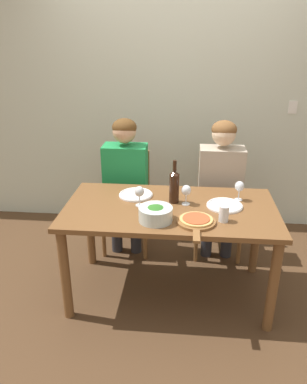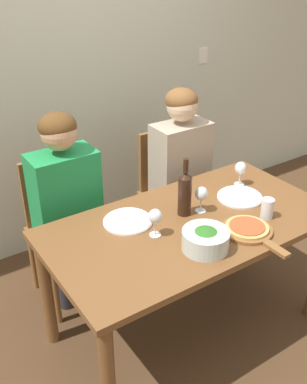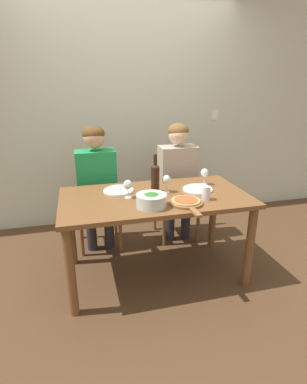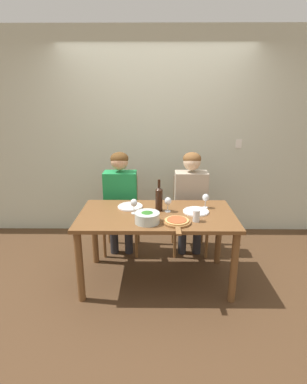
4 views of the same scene
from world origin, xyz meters
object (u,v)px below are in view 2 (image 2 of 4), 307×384
broccoli_bowl (205,240)px  dinner_plate_right (240,197)px  pizza_on_board (248,230)px  wine_glass_left (155,217)px  dinner_plate_left (128,221)px  wine_glass_right (241,169)px  person_man (182,161)px  water_tumbler (267,208)px  chair_left (63,224)px  chair_right (172,188)px  wine_bottle (185,192)px  wine_glass_centre (201,195)px  person_woman (67,195)px

broccoli_bowl → dinner_plate_right: bearing=29.0°
pizza_on_board → wine_glass_left: wine_glass_left is taller
broccoli_bowl → dinner_plate_left: size_ratio=0.88×
broccoli_bowl → wine_glass_right: size_ratio=1.51×
pizza_on_board → wine_glass_right: (0.32, 0.41, 0.09)m
broccoli_bowl → wine_glass_right: bearing=33.5°
dinner_plate_left → wine_glass_left: 0.21m
wine_glass_left → person_man: bearing=44.1°
broccoli_bowl → water_tumbler: water_tumbler is taller
broccoli_bowl → wine_glass_left: bearing=121.2°
chair_left → chair_right: 0.83m
water_tumbler → wine_bottle: bearing=141.2°
person_man → dinner_plate_left: bearing=-147.6°
dinner_plate_right → wine_glass_centre: wine_glass_centre is taller
pizza_on_board → wine_glass_left: 0.48m
person_woman → wine_glass_centre: 0.78m
wine_bottle → pizza_on_board: size_ratio=0.81×
dinner_plate_left → water_tumbler: bearing=-30.0°
broccoli_bowl → pizza_on_board: broccoli_bowl is taller
chair_right → broccoli_bowl: chair_right is taller
broccoli_bowl → wine_bottle: bearing=70.5°
pizza_on_board → wine_glass_centre: bearing=103.8°
chair_left → pizza_on_board: bearing=-57.4°
dinner_plate_left → water_tumbler: water_tumbler is taller
broccoli_bowl → wine_glass_centre: bearing=54.5°
person_man → wine_glass_right: person_man is taller
person_woman → wine_bottle: (0.45, -0.53, 0.12)m
wine_bottle → dinner_plate_right: (0.37, -0.04, -0.12)m
chair_left → chair_right: same height
wine_bottle → wine_glass_right: bearing=9.6°
pizza_on_board → wine_glass_right: bearing=51.7°
chair_left → dinner_plate_left: bearing=-74.2°
chair_left → dinner_plate_left: size_ratio=3.50×
chair_left → wine_bottle: wine_bottle is taller
person_man → water_tumbler: (-0.04, -0.80, 0.05)m
person_man → wine_glass_centre: bearing=-117.8°
wine_glass_centre → water_tumbler: wine_glass_centre is taller
wine_bottle → wine_glass_right: wine_bottle is taller
chair_left → person_woman: 0.27m
wine_glass_centre → wine_glass_right: bearing=16.0°
chair_left → water_tumbler: 1.24m
pizza_on_board → wine_glass_centre: size_ratio=2.65×
dinner_plate_right → wine_glass_centre: bearing=177.5°
wine_glass_left → wine_glass_right: same height
wine_bottle → wine_glass_right: 0.49m
dinner_plate_right → water_tumbler: size_ratio=2.35×
broccoli_bowl → wine_glass_left: size_ratio=1.51×
person_woman → wine_glass_left: person_woman is taller
wine_glass_centre → dinner_plate_right: bearing=-2.5°
broccoli_bowl → wine_glass_left: 0.27m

